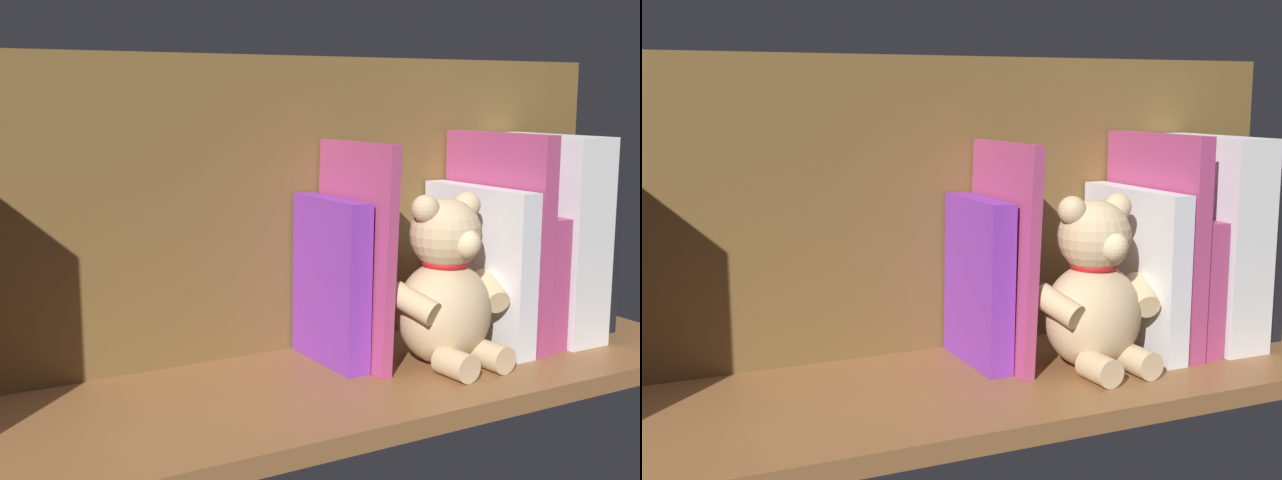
# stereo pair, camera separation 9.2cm
# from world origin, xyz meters

# --- Properties ---
(ground_plane) EXTENTS (1.01, 0.30, 0.02)m
(ground_plane) POSITION_xyz_m (0.00, 0.00, -0.01)
(ground_plane) COLOR brown
(shelf_back_panel) EXTENTS (1.01, 0.02, 0.36)m
(shelf_back_panel) POSITION_xyz_m (0.00, -0.13, 0.18)
(shelf_back_panel) COLOR brown
(shelf_back_panel) RESTS_ON ground_plane
(book_0) EXTENTS (0.02, 0.15, 0.20)m
(book_0) POSITION_xyz_m (-0.43, -0.04, 0.10)
(book_0) COLOR black
(book_0) RESTS_ON ground_plane
(book_1) EXTENTS (0.03, 0.12, 0.20)m
(book_1) POSITION_xyz_m (-0.40, -0.06, 0.10)
(book_1) COLOR yellow
(book_1) RESTS_ON ground_plane
(dictionary_thick_white) EXTENTS (0.06, 0.18, 0.26)m
(dictionary_thick_white) POSITION_xyz_m (-0.35, -0.02, 0.13)
(dictionary_thick_white) COLOR white
(dictionary_thick_white) RESTS_ON ground_plane
(book_2) EXTENTS (0.03, 0.18, 0.16)m
(book_2) POSITION_xyz_m (-0.30, -0.03, 0.08)
(book_2) COLOR #B23F72
(book_2) RESTS_ON ground_plane
(book_3) EXTENTS (0.02, 0.18, 0.27)m
(book_3) POSITION_xyz_m (-0.27, -0.02, 0.13)
(book_3) COLOR #B23F72
(book_3) RESTS_ON ground_plane
(book_4) EXTENTS (0.03, 0.19, 0.20)m
(book_4) POSITION_xyz_m (-0.24, -0.02, 0.10)
(book_4) COLOR silver
(book_4) RESTS_ON ground_plane
(teddy_bear) EXTENTS (0.16, 0.13, 0.20)m
(teddy_bear) POSITION_xyz_m (-0.16, 0.02, 0.09)
(teddy_bear) COLOR #D1B284
(teddy_bear) RESTS_ON ground_plane
(book_5) EXTENTS (0.02, 0.15, 0.26)m
(book_5) POSITION_xyz_m (-0.07, -0.04, 0.13)
(book_5) COLOR #B23F72
(book_5) RESTS_ON ground_plane
(book_6) EXTENTS (0.03, 0.13, 0.20)m
(book_6) POSITION_xyz_m (-0.04, -0.05, 0.10)
(book_6) COLOR purple
(book_6) RESTS_ON ground_plane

